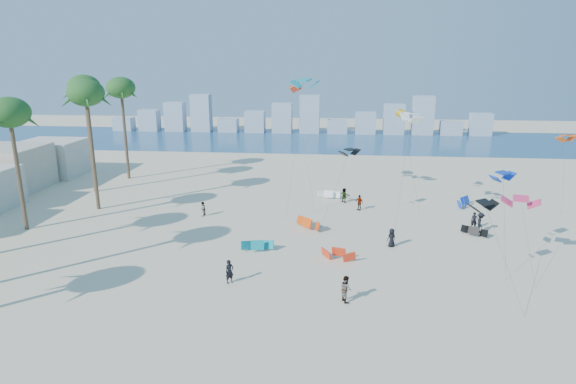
{
  "coord_description": "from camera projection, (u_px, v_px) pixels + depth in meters",
  "views": [
    {
      "loc": [
        7.1,
        -25.73,
        16.2
      ],
      "look_at": [
        3.0,
        16.0,
        4.5
      ],
      "focal_mm": 29.89,
      "sensor_mm": 36.0,
      "label": 1
    }
  ],
  "objects": [
    {
      "name": "grounded_kites",
      "position": [
        362.0,
        222.0,
        47.76
      ],
      "size": [
        24.29,
        19.41,
        1.0
      ],
      "color": "#0C8794",
      "rests_on": "ground"
    },
    {
      "name": "kitesurfer_mid",
      "position": [
        346.0,
        289.0,
        32.93
      ],
      "size": [
        1.03,
        1.13,
        1.89
      ],
      "primitive_type": "imported",
      "rotation": [
        0.0,
        0.0,
        2.0
      ],
      "color": "gray",
      "rests_on": "ground"
    },
    {
      "name": "flying_kites",
      "position": [
        399.0,
        122.0,
        46.8
      ],
      "size": [
        31.73,
        28.16,
        14.66
      ],
      "color": "black",
      "rests_on": "ground"
    },
    {
      "name": "kitesurfers_far",
      "position": [
        381.0,
        212.0,
        49.52
      ],
      "size": [
        28.77,
        14.55,
        1.93
      ],
      "color": "black",
      "rests_on": "ground"
    },
    {
      "name": "distant_skyline",
      "position": [
        298.0,
        119.0,
        107.57
      ],
      "size": [
        85.0,
        3.0,
        8.4
      ],
      "color": "#9EADBF",
      "rests_on": "ground"
    },
    {
      "name": "ground",
      "position": [
        215.0,
        330.0,
        29.69
      ],
      "size": [
        220.0,
        220.0,
        0.0
      ],
      "primitive_type": "plane",
      "color": "beige",
      "rests_on": "ground"
    },
    {
      "name": "kitesurfer_near",
      "position": [
        230.0,
        272.0,
        35.63
      ],
      "size": [
        0.79,
        0.76,
        1.82
      ],
      "primitive_type": "imported",
      "rotation": [
        0.0,
        0.0,
        0.69
      ],
      "color": "black",
      "rests_on": "ground"
    },
    {
      "name": "palm_row",
      "position": [
        24.0,
        111.0,
        44.11
      ],
      "size": [
        7.69,
        44.8,
        14.75
      ],
      "color": "brown",
      "rests_on": "ground"
    },
    {
      "name": "ocean",
      "position": [
        300.0,
        140.0,
        98.71
      ],
      "size": [
        220.0,
        220.0,
        0.0
      ],
      "primitive_type": "plane",
      "color": "navy",
      "rests_on": "ground"
    }
  ]
}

